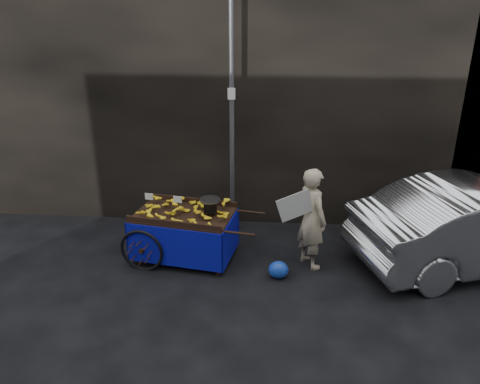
{
  "coord_description": "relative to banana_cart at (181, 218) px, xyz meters",
  "views": [
    {
      "loc": [
        0.98,
        -6.11,
        3.79
      ],
      "look_at": [
        0.49,
        0.5,
        1.04
      ],
      "focal_mm": 35.0,
      "sensor_mm": 36.0,
      "label": 1
    }
  ],
  "objects": [
    {
      "name": "vendor",
      "position": [
        1.97,
        -0.08,
        0.1
      ],
      "size": [
        0.86,
        0.68,
        1.57
      ],
      "rotation": [
        0.0,
        0.0,
        2.16
      ],
      "color": "#BBAA8B",
      "rests_on": "ground"
    },
    {
      "name": "banana_cart",
      "position": [
        0.0,
        0.0,
        0.0
      ],
      "size": [
        2.16,
        1.25,
        1.11
      ],
      "rotation": [
        0.0,
        0.0,
        -0.17
      ],
      "color": "black",
      "rests_on": "ground"
    },
    {
      "name": "ground",
      "position": [
        0.4,
        -0.26,
        -0.68
      ],
      "size": [
        80.0,
        80.0,
        0.0
      ],
      "primitive_type": "plane",
      "color": "black",
      "rests_on": "ground"
    },
    {
      "name": "building_wall",
      "position": [
        0.79,
        2.34,
        1.82
      ],
      "size": [
        13.5,
        2.0,
        5.0
      ],
      "color": "black",
      "rests_on": "ground"
    },
    {
      "name": "street_pole",
      "position": [
        0.7,
        1.04,
        1.32
      ],
      "size": [
        0.12,
        0.1,
        4.0
      ],
      "color": "slate",
      "rests_on": "ground"
    },
    {
      "name": "plastic_bag",
      "position": [
        1.5,
        -0.49,
        -0.55
      ],
      "size": [
        0.29,
        0.24,
        0.27
      ],
      "primitive_type": "ellipsoid",
      "color": "#183EB4",
      "rests_on": "ground"
    }
  ]
}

